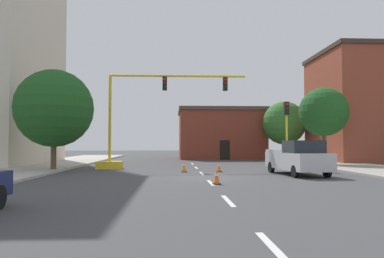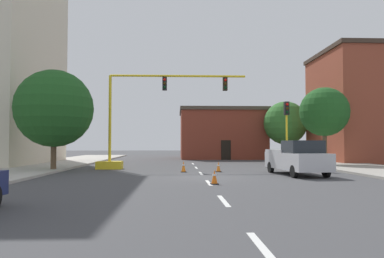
{
  "view_description": "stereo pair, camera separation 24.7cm",
  "coord_description": "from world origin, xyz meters",
  "px_view_note": "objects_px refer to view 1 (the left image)",
  "views": [
    {
      "loc": [
        -1.75,
        -20.47,
        1.81
      ],
      "look_at": [
        -0.32,
        7.91,
        2.92
      ],
      "focal_mm": 35.26,
      "sensor_mm": 36.0,
      "label": 1
    },
    {
      "loc": [
        -1.5,
        -20.48,
        1.81
      ],
      "look_at": [
        -0.32,
        7.91,
        2.92
      ],
      "focal_mm": 35.26,
      "sensor_mm": 36.0,
      "label": 2
    }
  ],
  "objects_px": {
    "tree_left_near": "(54,108)",
    "tree_right_far": "(284,123)",
    "traffic_cone_roadside_b": "(184,167)",
    "traffic_signal_gantry": "(130,136)",
    "traffic_cone_roadside_c": "(219,167)",
    "traffic_light_pole_right": "(287,120)",
    "traffic_cone_roadside_a": "(217,177)",
    "tree_right_mid": "(324,112)",
    "pickup_truck_silver": "(297,158)"
  },
  "relations": [
    {
      "from": "traffic_light_pole_right",
      "to": "pickup_truck_silver",
      "type": "relative_size",
      "value": 0.86
    },
    {
      "from": "tree_right_far",
      "to": "traffic_cone_roadside_b",
      "type": "distance_m",
      "value": 20.67
    },
    {
      "from": "tree_left_near",
      "to": "tree_right_far",
      "type": "xyz_separation_m",
      "value": [
        20.1,
        15.52,
        -0.07
      ]
    },
    {
      "from": "pickup_truck_silver",
      "to": "traffic_cone_roadside_c",
      "type": "distance_m",
      "value": 5.04
    },
    {
      "from": "traffic_light_pole_right",
      "to": "pickup_truck_silver",
      "type": "distance_m",
      "value": 5.52
    },
    {
      "from": "traffic_light_pole_right",
      "to": "traffic_signal_gantry",
      "type": "bearing_deg",
      "value": 175.32
    },
    {
      "from": "traffic_signal_gantry",
      "to": "traffic_cone_roadside_b",
      "type": "bearing_deg",
      "value": -40.65
    },
    {
      "from": "traffic_cone_roadside_a",
      "to": "tree_left_near",
      "type": "bearing_deg",
      "value": 139.25
    },
    {
      "from": "traffic_light_pole_right",
      "to": "tree_left_near",
      "type": "xyz_separation_m",
      "value": [
        -15.95,
        -1.09,
        0.62
      ]
    },
    {
      "from": "traffic_light_pole_right",
      "to": "traffic_cone_roadside_b",
      "type": "height_order",
      "value": "traffic_light_pole_right"
    },
    {
      "from": "tree_right_far",
      "to": "traffic_cone_roadside_b",
      "type": "xyz_separation_m",
      "value": [
        -11.52,
        -16.76,
        -3.73
      ]
    },
    {
      "from": "tree_right_mid",
      "to": "traffic_cone_roadside_c",
      "type": "height_order",
      "value": "tree_right_mid"
    },
    {
      "from": "tree_left_near",
      "to": "tree_right_mid",
      "type": "relative_size",
      "value": 1.04
    },
    {
      "from": "traffic_light_pole_right",
      "to": "tree_right_mid",
      "type": "height_order",
      "value": "tree_right_mid"
    },
    {
      "from": "traffic_signal_gantry",
      "to": "pickup_truck_silver",
      "type": "bearing_deg",
      "value": -29.13
    },
    {
      "from": "pickup_truck_silver",
      "to": "traffic_light_pole_right",
      "type": "bearing_deg",
      "value": 79.83
    },
    {
      "from": "tree_right_far",
      "to": "traffic_cone_roadside_b",
      "type": "relative_size",
      "value": 9.05
    },
    {
      "from": "traffic_signal_gantry",
      "to": "traffic_cone_roadside_a",
      "type": "height_order",
      "value": "traffic_signal_gantry"
    },
    {
      "from": "tree_left_near",
      "to": "pickup_truck_silver",
      "type": "distance_m",
      "value": 15.86
    },
    {
      "from": "tree_right_mid",
      "to": "traffic_cone_roadside_a",
      "type": "height_order",
      "value": "tree_right_mid"
    },
    {
      "from": "tree_left_near",
      "to": "traffic_cone_roadside_b",
      "type": "distance_m",
      "value": 9.46
    },
    {
      "from": "tree_right_far",
      "to": "traffic_cone_roadside_a",
      "type": "xyz_separation_m",
      "value": [
        -10.27,
        -23.98,
        -3.76
      ]
    },
    {
      "from": "pickup_truck_silver",
      "to": "traffic_signal_gantry",
      "type": "bearing_deg",
      "value": 150.87
    },
    {
      "from": "traffic_signal_gantry",
      "to": "traffic_cone_roadside_b",
      "type": "height_order",
      "value": "traffic_signal_gantry"
    },
    {
      "from": "traffic_light_pole_right",
      "to": "pickup_truck_silver",
      "type": "height_order",
      "value": "traffic_light_pole_right"
    },
    {
      "from": "pickup_truck_silver",
      "to": "traffic_cone_roadside_c",
      "type": "xyz_separation_m",
      "value": [
        -4.26,
        2.61,
        -0.66
      ]
    },
    {
      "from": "traffic_cone_roadside_a",
      "to": "traffic_cone_roadside_b",
      "type": "relative_size",
      "value": 0.92
    },
    {
      "from": "tree_left_near",
      "to": "traffic_cone_roadside_a",
      "type": "xyz_separation_m",
      "value": [
        9.82,
        -8.46,
        -3.83
      ]
    },
    {
      "from": "tree_right_far",
      "to": "traffic_cone_roadside_c",
      "type": "relative_size",
      "value": 9.91
    },
    {
      "from": "traffic_signal_gantry",
      "to": "tree_right_far",
      "type": "xyz_separation_m",
      "value": [
        15.29,
        13.52,
        1.74
      ]
    },
    {
      "from": "tree_left_near",
      "to": "pickup_truck_silver",
      "type": "relative_size",
      "value": 1.21
    },
    {
      "from": "traffic_cone_roadside_b",
      "to": "tree_right_mid",
      "type": "bearing_deg",
      "value": 28.88
    },
    {
      "from": "traffic_signal_gantry",
      "to": "tree_right_far",
      "type": "relative_size",
      "value": 1.66
    },
    {
      "from": "tree_left_near",
      "to": "traffic_cone_roadside_c",
      "type": "xyz_separation_m",
      "value": [
        10.83,
        -1.12,
        -3.83
      ]
    },
    {
      "from": "traffic_light_pole_right",
      "to": "tree_left_near",
      "type": "distance_m",
      "value": 16.0
    },
    {
      "from": "traffic_light_pole_right",
      "to": "traffic_cone_roadside_c",
      "type": "xyz_separation_m",
      "value": [
        -5.13,
        -2.21,
        -3.21
      ]
    },
    {
      "from": "tree_left_near",
      "to": "pickup_truck_silver",
      "type": "height_order",
      "value": "tree_left_near"
    },
    {
      "from": "traffic_light_pole_right",
      "to": "tree_right_mid",
      "type": "bearing_deg",
      "value": 43.47
    },
    {
      "from": "pickup_truck_silver",
      "to": "traffic_cone_roadside_a",
      "type": "xyz_separation_m",
      "value": [
        -5.27,
        -4.73,
        -0.65
      ]
    },
    {
      "from": "tree_right_mid",
      "to": "traffic_cone_roadside_b",
      "type": "distance_m",
      "value": 14.04
    },
    {
      "from": "traffic_signal_gantry",
      "to": "pickup_truck_silver",
      "type": "height_order",
      "value": "traffic_signal_gantry"
    },
    {
      "from": "traffic_signal_gantry",
      "to": "traffic_cone_roadside_b",
      "type": "xyz_separation_m",
      "value": [
        3.78,
        -3.24,
        -1.99
      ]
    },
    {
      "from": "traffic_cone_roadside_c",
      "to": "traffic_signal_gantry",
      "type": "bearing_deg",
      "value": 152.6
    },
    {
      "from": "traffic_signal_gantry",
      "to": "traffic_light_pole_right",
      "type": "height_order",
      "value": "traffic_signal_gantry"
    },
    {
      "from": "traffic_cone_roadside_b",
      "to": "traffic_cone_roadside_c",
      "type": "relative_size",
      "value": 1.1
    },
    {
      "from": "traffic_light_pole_right",
      "to": "tree_right_far",
      "type": "bearing_deg",
      "value": 73.99
    },
    {
      "from": "tree_left_near",
      "to": "tree_right_far",
      "type": "distance_m",
      "value": 25.39
    },
    {
      "from": "traffic_light_pole_right",
      "to": "tree_left_near",
      "type": "relative_size",
      "value": 0.71
    },
    {
      "from": "traffic_signal_gantry",
      "to": "traffic_cone_roadside_a",
      "type": "distance_m",
      "value": 11.78
    },
    {
      "from": "tree_right_mid",
      "to": "tree_right_far",
      "type": "relative_size",
      "value": 1.0
    }
  ]
}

